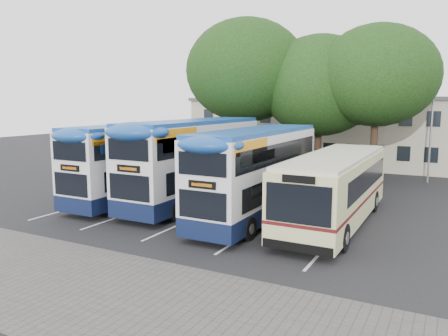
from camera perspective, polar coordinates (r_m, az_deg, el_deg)
name	(u,v)px	position (r m, az deg, el deg)	size (l,w,h in m)	color
ground	(227,252)	(17.21, 0.35, -10.92)	(120.00, 120.00, 0.00)	black
paving_strip	(94,290)	(14.54, -16.57, -15.05)	(40.00, 6.00, 0.01)	#595654
bay_lines	(207,212)	(23.14, -2.17, -5.81)	(14.12, 11.00, 0.01)	silver
depot_building	(362,131)	(42.14, 17.63, 4.62)	(32.40, 8.40, 6.20)	#BEB099
lamp_post	(432,112)	(34.41, 25.56, 6.62)	(0.25, 1.05, 9.06)	gray
tree_left	(246,71)	(34.49, 2.94, 12.58)	(9.31, 9.31, 12.14)	black
tree_mid	(320,86)	(33.61, 12.41, 10.44)	(8.75, 8.75, 10.70)	black
tree_right	(377,76)	(31.95, 19.38, 11.31)	(8.11, 8.11, 11.01)	black
bus_dd_left	(141,158)	(26.32, -10.78, 1.27)	(2.62, 10.79, 4.50)	#0F193A
bus_dd_mid	(195,158)	(24.92, -3.79, 1.35)	(2.78, 11.44, 4.77)	#0F193A
bus_dd_right	(258,169)	(21.68, 4.41, -0.19)	(2.59, 10.70, 4.46)	#0F193A
bus_single	(336,184)	(21.37, 14.42, -2.10)	(2.85, 11.20, 3.34)	beige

